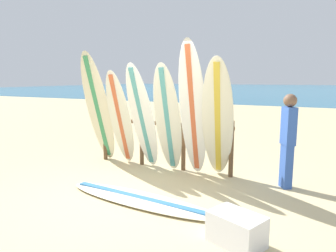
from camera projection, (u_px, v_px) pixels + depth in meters
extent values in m
plane|color=#CCB784|center=(138.00, 194.00, 5.01)|extent=(120.00, 120.00, 0.00)
cube|color=#196B93|center=(301.00, 89.00, 56.63)|extent=(120.00, 80.00, 0.01)
cylinder|color=brown|center=(105.00, 136.00, 7.09)|extent=(0.09, 0.09, 1.10)
cylinder|color=brown|center=(142.00, 140.00, 6.66)|extent=(0.09, 0.09, 1.10)
cylinder|color=brown|center=(183.00, 144.00, 6.24)|extent=(0.09, 0.09, 1.10)
cylinder|color=brown|center=(231.00, 149.00, 5.81)|extent=(0.09, 0.09, 1.10)
cylinder|color=brown|center=(162.00, 124.00, 6.39)|extent=(3.08, 0.08, 0.08)
ellipsoid|color=beige|center=(98.00, 109.00, 6.69)|extent=(0.64, 0.93, 2.45)
cube|color=#388C59|center=(98.00, 109.00, 6.69)|extent=(0.17, 0.84, 2.26)
ellipsoid|color=silver|center=(120.00, 119.00, 6.48)|extent=(0.58, 0.88, 2.06)
cube|color=#CC5933|center=(120.00, 119.00, 6.48)|extent=(0.18, 0.78, 1.90)
ellipsoid|color=white|center=(142.00, 118.00, 6.16)|extent=(0.56, 0.88, 2.19)
cube|color=teal|center=(142.00, 118.00, 6.16)|extent=(0.13, 0.81, 2.02)
ellipsoid|color=silver|center=(168.00, 120.00, 5.88)|extent=(0.61, 0.87, 2.18)
cube|color=teal|center=(168.00, 120.00, 5.88)|extent=(0.18, 0.77, 2.01)
ellipsoid|color=white|center=(193.00, 111.00, 5.61)|extent=(0.58, 0.92, 2.57)
cube|color=#CC5933|center=(193.00, 111.00, 5.61)|extent=(0.17, 0.83, 2.37)
ellipsoid|color=silver|center=(218.00, 121.00, 5.44)|extent=(0.78, 1.23, 2.25)
cube|color=gold|center=(218.00, 121.00, 5.44)|extent=(0.32, 1.06, 2.08)
ellipsoid|color=beige|center=(140.00, 199.00, 4.70)|extent=(2.79, 0.84, 0.07)
cube|color=#3372B2|center=(140.00, 199.00, 4.70)|extent=(2.53, 0.34, 0.08)
cube|color=#3359B2|center=(286.00, 166.00, 5.25)|extent=(0.23, 0.26, 0.76)
cube|color=#3359B2|center=(289.00, 126.00, 5.15)|extent=(0.28, 0.31, 0.64)
sphere|color=brown|center=(290.00, 100.00, 5.08)|extent=(0.22, 0.22, 0.22)
cube|color=white|center=(236.00, 229.00, 3.47)|extent=(0.71, 0.60, 0.36)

